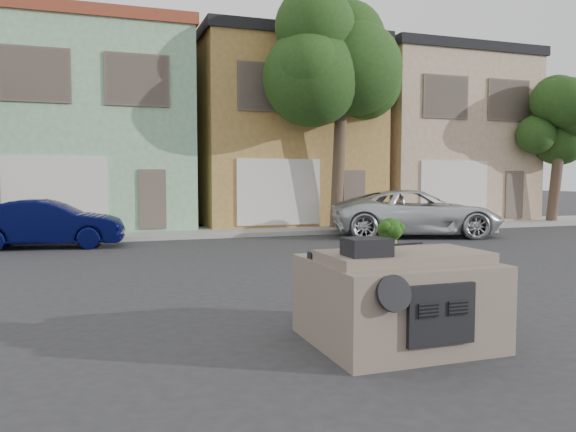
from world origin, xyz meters
TOP-DOWN VIEW (x-y plane):
  - ground_plane at (0.00, 0.00)m, footprint 120.00×120.00m
  - sidewalk at (0.00, 10.50)m, footprint 40.00×3.00m
  - townhouse_mint at (-3.50, 14.50)m, footprint 7.20×8.20m
  - townhouse_tan at (4.00, 14.50)m, footprint 7.20×8.20m
  - townhouse_beige at (11.50, 14.50)m, footprint 7.20×8.20m
  - navy_sedan at (-4.66, 8.19)m, footprint 4.26×1.91m
  - silver_pickup at (6.82, 7.48)m, footprint 6.13×4.11m
  - tree_near at (5.00, 9.80)m, footprint 4.40×4.00m
  - tree_far at (15.00, 9.80)m, footprint 3.20×3.00m
  - car_dashboard at (0.00, -3.00)m, footprint 2.00×1.80m
  - instrument_hump at (-0.58, -3.35)m, footprint 0.48×0.38m
  - wiper_arm at (0.28, -2.62)m, footprint 0.69×0.15m
  - broccoli at (-0.16, -3.12)m, footprint 0.44×0.44m

SIDE VIEW (x-z plane):
  - ground_plane at x=0.00m, z-range 0.00..0.00m
  - navy_sedan at x=-4.66m, z-range -0.68..0.68m
  - silver_pickup at x=6.82m, z-range -0.78..0.78m
  - sidewalk at x=0.00m, z-range 0.00..0.15m
  - car_dashboard at x=0.00m, z-range 0.00..1.12m
  - wiper_arm at x=0.28m, z-range 1.12..1.14m
  - instrument_hump at x=-0.58m, z-range 1.12..1.32m
  - broccoli at x=-0.16m, z-range 1.12..1.53m
  - tree_far at x=15.00m, z-range 0.00..6.00m
  - townhouse_mint at x=-3.50m, z-range 0.00..7.55m
  - townhouse_tan at x=4.00m, z-range 0.00..7.55m
  - townhouse_beige at x=11.50m, z-range 0.00..7.55m
  - tree_near at x=5.00m, z-range 0.00..8.50m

